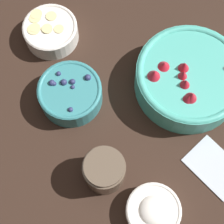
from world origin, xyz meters
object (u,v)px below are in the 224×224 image
at_px(bowl_blueberries, 70,93).
at_px(bowl_bananas, 51,31).
at_px(bowl_strawberries, 189,78).
at_px(jar_chocolate, 104,171).
at_px(bowl_cream, 153,211).

bearing_deg(bowl_blueberries, bowl_bananas, -40.05).
bearing_deg(bowl_strawberries, jar_chocolate, 79.75).
bearing_deg(bowl_bananas, bowl_cream, 150.51).
bearing_deg(bowl_blueberries, jar_chocolate, 145.42).
bearing_deg(jar_chocolate, bowl_strawberries, -100.25).
bearing_deg(bowl_bananas, bowl_blueberries, 139.95).
relative_size(bowl_blueberries, bowl_bananas, 1.10).
distance_m(bowl_cream, jar_chocolate, 0.14).
height_order(bowl_strawberries, bowl_bananas, bowl_strawberries).
relative_size(bowl_blueberries, bowl_cream, 1.28).
distance_m(bowl_strawberries, bowl_cream, 0.32).
bearing_deg(bowl_blueberries, bowl_strawberries, -141.16).
distance_m(bowl_strawberries, jar_chocolate, 0.30).
xyz_separation_m(bowl_bananas, jar_chocolate, (-0.31, 0.24, 0.01)).
bearing_deg(bowl_strawberries, bowl_cream, 104.54).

